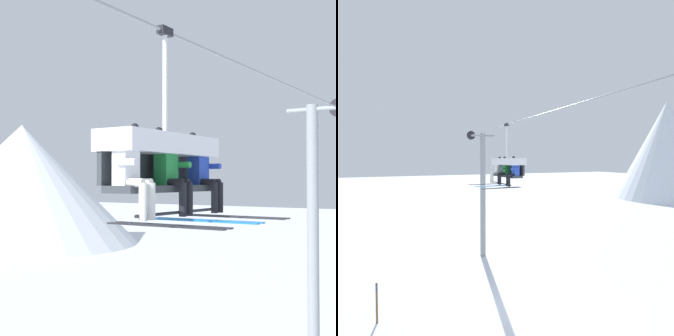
% 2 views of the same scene
% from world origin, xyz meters
% --- Properties ---
extents(ground_plane, '(200.00, 200.00, 0.00)m').
position_xyz_m(ground_plane, '(0.00, 0.00, 0.00)').
color(ground_plane, silver).
extents(mountain_peak_west, '(15.94, 15.94, 16.20)m').
position_xyz_m(mountain_peak_west, '(-18.71, 36.28, 8.10)').
color(mountain_peak_west, silver).
rests_on(mountain_peak_west, ground_plane).
extents(lift_tower_near, '(0.36, 1.88, 8.31)m').
position_xyz_m(lift_tower_near, '(-6.62, -0.02, 4.32)').
color(lift_tower_near, gray).
rests_on(lift_tower_near, ground_plane).
extents(lift_cable, '(17.02, 0.05, 0.05)m').
position_xyz_m(lift_cable, '(0.89, -0.80, 8.03)').
color(lift_cable, gray).
extents(chairlift_chair, '(2.32, 0.74, 2.73)m').
position_xyz_m(chairlift_chair, '(-1.03, -0.73, 6.22)').
color(chairlift_chair, '#33383D').
extents(skier_white, '(0.48, 1.70, 1.34)m').
position_xyz_m(skier_white, '(-1.97, -0.94, 5.95)').
color(skier_white, silver).
extents(skier_green, '(0.48, 1.70, 1.34)m').
position_xyz_m(skier_green, '(-1.03, -0.94, 5.95)').
color(skier_green, '#23843D').
extents(skier_blue, '(0.48, 1.70, 1.34)m').
position_xyz_m(skier_blue, '(-0.08, -0.94, 5.95)').
color(skier_blue, '#2847B7').
extents(trail_sign, '(0.36, 0.08, 1.60)m').
position_xyz_m(trail_sign, '(-1.47, -6.21, 0.90)').
color(trail_sign, brown).
rests_on(trail_sign, ground_plane).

